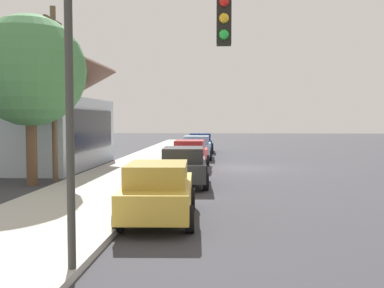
{
  "coord_description": "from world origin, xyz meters",
  "views": [
    {
      "loc": [
        -24.7,
        1.02,
        2.74
      ],
      "look_at": [
        -0.86,
        2.64,
        1.39
      ],
      "focal_mm": 41.61,
      "sensor_mm": 36.0,
      "label": 1
    }
  ],
  "objects_px": {
    "car_charcoal": "(184,166)",
    "car_cherry": "(190,154)",
    "utility_pole_wooden": "(54,91)",
    "fire_hydrant_red": "(179,149)",
    "car_navy": "(201,142)",
    "shade_tree": "(30,71)",
    "car_mustard": "(159,191)",
    "traffic_light_main": "(131,74)",
    "car_skyblue": "(197,147)"
  },
  "relations": [
    {
      "from": "car_charcoal",
      "to": "car_cherry",
      "type": "bearing_deg",
      "value": -1.67
    },
    {
      "from": "car_charcoal",
      "to": "car_cherry",
      "type": "height_order",
      "value": "same"
    },
    {
      "from": "utility_pole_wooden",
      "to": "fire_hydrant_red",
      "type": "relative_size",
      "value": 10.56
    },
    {
      "from": "car_navy",
      "to": "shade_tree",
      "type": "distance_m",
      "value": 19.89
    },
    {
      "from": "shade_tree",
      "to": "car_mustard",
      "type": "bearing_deg",
      "value": -134.34
    },
    {
      "from": "shade_tree",
      "to": "traffic_light_main",
      "type": "bearing_deg",
      "value": -148.72
    },
    {
      "from": "car_skyblue",
      "to": "traffic_light_main",
      "type": "bearing_deg",
      "value": 179.82
    },
    {
      "from": "car_navy",
      "to": "shade_tree",
      "type": "xyz_separation_m",
      "value": [
        -18.55,
        6.05,
        3.86
      ]
    },
    {
      "from": "car_charcoal",
      "to": "shade_tree",
      "type": "xyz_separation_m",
      "value": [
        -0.41,
        6.23,
        3.86
      ]
    },
    {
      "from": "car_charcoal",
      "to": "traffic_light_main",
      "type": "bearing_deg",
      "value": 177.25
    },
    {
      "from": "car_mustard",
      "to": "car_navy",
      "type": "bearing_deg",
      "value": -3.03
    },
    {
      "from": "shade_tree",
      "to": "utility_pole_wooden",
      "type": "height_order",
      "value": "utility_pole_wooden"
    },
    {
      "from": "car_navy",
      "to": "traffic_light_main",
      "type": "bearing_deg",
      "value": 179.09
    },
    {
      "from": "car_charcoal",
      "to": "car_navy",
      "type": "xyz_separation_m",
      "value": [
        18.15,
        0.18,
        0.0
      ]
    },
    {
      "from": "fire_hydrant_red",
      "to": "car_mustard",
      "type": "bearing_deg",
      "value": -175.93
    },
    {
      "from": "car_cherry",
      "to": "shade_tree",
      "type": "distance_m",
      "value": 9.65
    },
    {
      "from": "shade_tree",
      "to": "utility_pole_wooden",
      "type": "xyz_separation_m",
      "value": [
        0.93,
        -0.63,
        -0.75
      ]
    },
    {
      "from": "car_mustard",
      "to": "utility_pole_wooden",
      "type": "distance_m",
      "value": 9.34
    },
    {
      "from": "car_skyblue",
      "to": "shade_tree",
      "type": "height_order",
      "value": "shade_tree"
    },
    {
      "from": "car_charcoal",
      "to": "car_skyblue",
      "type": "distance_m",
      "value": 12.16
    },
    {
      "from": "traffic_light_main",
      "to": "utility_pole_wooden",
      "type": "bearing_deg",
      "value": 26.65
    },
    {
      "from": "car_charcoal",
      "to": "traffic_light_main",
      "type": "xyz_separation_m",
      "value": [
        -10.76,
        -0.06,
        2.68
      ]
    },
    {
      "from": "car_cherry",
      "to": "traffic_light_main",
      "type": "bearing_deg",
      "value": -178.39
    },
    {
      "from": "shade_tree",
      "to": "fire_hydrant_red",
      "type": "height_order",
      "value": "shade_tree"
    },
    {
      "from": "car_navy",
      "to": "utility_pole_wooden",
      "type": "bearing_deg",
      "value": 161.52
    },
    {
      "from": "car_cherry",
      "to": "traffic_light_main",
      "type": "distance_m",
      "value": 16.98
    },
    {
      "from": "utility_pole_wooden",
      "to": "fire_hydrant_red",
      "type": "xyz_separation_m",
      "value": [
        13.91,
        -4.0,
        -3.43
      ]
    },
    {
      "from": "car_skyblue",
      "to": "fire_hydrant_red",
      "type": "bearing_deg",
      "value": 31.74
    },
    {
      "from": "car_skyblue",
      "to": "car_cherry",
      "type": "bearing_deg",
      "value": 179.36
    },
    {
      "from": "car_charcoal",
      "to": "car_mustard",
      "type": "bearing_deg",
      "value": 175.84
    },
    {
      "from": "car_skyblue",
      "to": "car_navy",
      "type": "xyz_separation_m",
      "value": [
        5.99,
        0.03,
        -0.0
      ]
    },
    {
      "from": "car_navy",
      "to": "shade_tree",
      "type": "bearing_deg",
      "value": 160.56
    },
    {
      "from": "shade_tree",
      "to": "car_skyblue",
      "type": "bearing_deg",
      "value": -25.81
    },
    {
      "from": "car_mustard",
      "to": "shade_tree",
      "type": "height_order",
      "value": "shade_tree"
    },
    {
      "from": "car_mustard",
      "to": "car_charcoal",
      "type": "bearing_deg",
      "value": -4.26
    },
    {
      "from": "fire_hydrant_red",
      "to": "car_skyblue",
      "type": "bearing_deg",
      "value": -147.54
    },
    {
      "from": "car_navy",
      "to": "shade_tree",
      "type": "relative_size",
      "value": 0.66
    },
    {
      "from": "car_charcoal",
      "to": "fire_hydrant_red",
      "type": "bearing_deg",
      "value": 3.27
    },
    {
      "from": "shade_tree",
      "to": "utility_pole_wooden",
      "type": "distance_m",
      "value": 1.35
    },
    {
      "from": "car_mustard",
      "to": "utility_pole_wooden",
      "type": "relative_size",
      "value": 0.6
    },
    {
      "from": "utility_pole_wooden",
      "to": "traffic_light_main",
      "type": "bearing_deg",
      "value": -153.35
    },
    {
      "from": "fire_hydrant_red",
      "to": "car_cherry",
      "type": "bearing_deg",
      "value": -170.2
    },
    {
      "from": "car_cherry",
      "to": "utility_pole_wooden",
      "type": "xyz_separation_m",
      "value": [
        -5.49,
        5.45,
        3.12
      ]
    },
    {
      "from": "car_charcoal",
      "to": "utility_pole_wooden",
      "type": "bearing_deg",
      "value": 81.62
    },
    {
      "from": "car_charcoal",
      "to": "car_navy",
      "type": "relative_size",
      "value": 0.98
    },
    {
      "from": "car_mustard",
      "to": "utility_pole_wooden",
      "type": "height_order",
      "value": "utility_pole_wooden"
    },
    {
      "from": "car_charcoal",
      "to": "fire_hydrant_red",
      "type": "distance_m",
      "value": 14.52
    },
    {
      "from": "utility_pole_wooden",
      "to": "car_cherry",
      "type": "bearing_deg",
      "value": -44.82
    },
    {
      "from": "car_mustard",
      "to": "car_cherry",
      "type": "height_order",
      "value": "same"
    },
    {
      "from": "traffic_light_main",
      "to": "utility_pole_wooden",
      "type": "relative_size",
      "value": 0.69
    }
  ]
}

